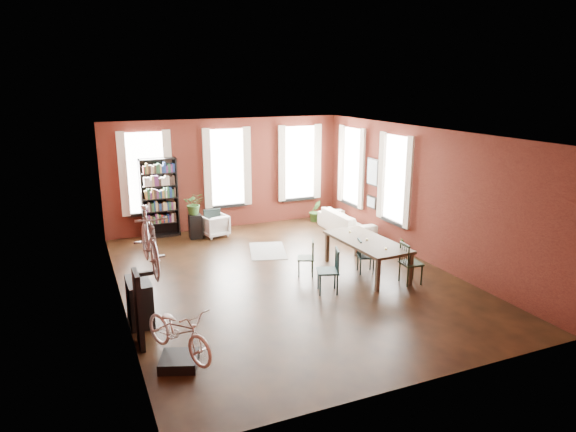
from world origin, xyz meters
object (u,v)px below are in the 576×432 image
dining_table (366,256)px  bookshelf (160,198)px  white_armchair (215,224)px  dining_chair_b (306,258)px  dining_chair_a (328,271)px  dining_chair_d (366,256)px  dining_chair_c (411,263)px  plant_stand (195,226)px  bicycle_floor (178,309)px  bike_trainer (179,361)px  cream_sofa (346,218)px  console_table (140,301)px

dining_table → bookshelf: 6.05m
bookshelf → white_armchair: (1.38, -0.57, -0.76)m
dining_chair_b → dining_chair_a: bearing=24.2°
dining_chair_d → dining_chair_c: bearing=-129.8°
dining_chair_a → bookshelf: bookshelf is taller
dining_chair_d → plant_stand: size_ratio=1.17×
bicycle_floor → dining_chair_a: bearing=0.3°
bicycle_floor → bookshelf: bearing=57.5°
dining_table → dining_chair_c: dining_chair_c is taller
white_armchair → plant_stand: size_ratio=1.01×
dining_table → dining_chair_d: dining_chair_d is taller
dining_chair_a → bike_trainer: bearing=-44.5°
dining_chair_d → white_armchair: (-2.39, 4.11, -0.06)m
dining_table → bicycle_floor: (-4.71, -2.27, 0.56)m
white_armchair → bike_trainer: 6.81m
dining_chair_b → cream_sofa: cream_sofa is taller
dining_table → white_armchair: dining_table is taller
bike_trainer → cream_sofa: bearing=41.8°
dining_table → white_armchair: (-2.42, 4.10, -0.04)m
bookshelf → white_armchair: bookshelf is taller
bicycle_floor → dining_table: bearing=0.8°
dining_chair_b → white_armchair: size_ratio=1.20×
dining_chair_c → dining_chair_d: dining_chair_c is taller
bookshelf → bicycle_floor: 6.99m
dining_chair_a → cream_sofa: dining_chair_a is taller
dining_chair_b → dining_chair_d: 1.38m
dining_chair_a → dining_chair_c: 1.89m
dining_table → dining_chair_c: (0.54, -0.94, 0.07)m
console_table → plant_stand: bearing=65.6°
dining_chair_a → bookshelf: bearing=-135.3°
dining_table → plant_stand: dining_table is taller
dining_chair_a → bicycle_floor: bicycle_floor is taller
dining_chair_d → cream_sofa: 3.20m
dining_chair_b → bookshelf: 4.98m
dining_chair_a → console_table: size_ratio=1.17×
dining_chair_d → console_table: size_ratio=0.98×
bookshelf → console_table: bearing=-103.8°
bike_trainer → bicycle_floor: bicycle_floor is taller
dining_chair_c → dining_chair_d: bearing=36.4°
cream_sofa → console_table: (-6.23, -3.50, -0.01)m
dining_chair_d → bicycle_floor: bicycle_floor is taller
dining_chair_a → plant_stand: bearing=-141.4°
dining_chair_d → bicycle_floor: size_ratio=0.51×
dining_chair_b → plant_stand: size_ratio=1.21×
dining_chair_b → white_armchair: dining_chair_b is taller
dining_table → bike_trainer: bearing=-156.9°
bookshelf → dining_table: bearing=-50.9°
dining_table → bike_trainer: 5.28m
dining_chair_a → dining_chair_d: dining_chair_a is taller
dining_chair_d → console_table: (-5.05, -0.52, 0.01)m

